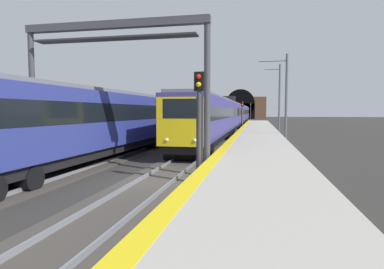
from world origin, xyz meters
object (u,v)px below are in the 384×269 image
at_px(overhead_signal_gantry, 114,58).
at_px(catenary_mast_far, 279,100).
at_px(train_adjacent_platform, 182,116).
at_px(railway_signal_mid, 242,113).
at_px(railway_signal_near, 199,119).
at_px(railway_signal_far, 251,110).
at_px(train_main_approaching, 234,114).
at_px(catenary_mast_near, 286,98).

height_order(overhead_signal_gantry, catenary_mast_far, catenary_mast_far).
distance_m(train_adjacent_platform, overhead_signal_gantry, 24.21).
bearing_deg(train_adjacent_platform, railway_signal_mid, 148.05).
xyz_separation_m(train_adjacent_platform, railway_signal_mid, (10.23, -6.79, 0.23)).
bearing_deg(railway_signal_mid, railway_signal_near, 0.00).
distance_m(railway_signal_near, railway_signal_mid, 35.69).
distance_m(overhead_signal_gantry, catenary_mast_far, 25.94).
bearing_deg(railway_signal_far, train_main_approaching, -2.25).
xyz_separation_m(train_adjacent_platform, railway_signal_near, (-25.45, -6.79, 0.27)).
bearing_deg(railway_signal_near, train_main_approaching, -177.64).
xyz_separation_m(train_main_approaching, catenary_mast_near, (-26.65, -6.40, 1.70)).
height_order(train_adjacent_platform, catenary_mast_far, catenary_mast_far).
relative_size(train_main_approaching, railway_signal_far, 14.14).
distance_m(railway_signal_mid, catenary_mast_near, 19.61).
bearing_deg(train_main_approaching, railway_signal_mid, 13.26).
distance_m(train_main_approaching, railway_signal_mid, 7.86).
bearing_deg(train_main_approaching, railway_signal_far, 177.85).
xyz_separation_m(railway_signal_near, catenary_mast_near, (16.68, -4.61, 1.41)).
distance_m(railway_signal_near, catenary_mast_far, 26.35).
relative_size(railway_signal_near, overhead_signal_gantry, 0.50).
relative_size(train_main_approaching, catenary_mast_far, 9.37).
height_order(railway_signal_mid, catenary_mast_near, catenary_mast_near).
distance_m(railway_signal_near, railway_signal_far, 88.93).
relative_size(railway_signal_far, catenary_mast_near, 0.70).
distance_m(railway_signal_mid, railway_signal_far, 53.24).
height_order(railway_signal_far, catenary_mast_far, catenary_mast_far).
bearing_deg(train_adjacent_platform, catenary_mast_far, 93.81).
bearing_deg(train_main_approaching, catenary_mast_far, 20.32).
xyz_separation_m(railway_signal_mid, overhead_signal_gantry, (-34.13, 4.29, 2.77)).
xyz_separation_m(train_main_approaching, train_adjacent_platform, (-17.88, 5.00, 0.02)).
bearing_deg(catenary_mast_near, catenary_mast_far, -0.14).
relative_size(railway_signal_near, railway_signal_far, 0.81).
bearing_deg(train_adjacent_platform, overhead_signal_gantry, 7.60).
relative_size(train_main_approaching, railway_signal_near, 17.37).
relative_size(overhead_signal_gantry, catenary_mast_far, 1.08).
distance_m(train_adjacent_platform, railway_signal_mid, 12.28).
xyz_separation_m(railway_signal_near, catenary_mast_far, (25.89, -4.64, 1.59)).
relative_size(railway_signal_far, overhead_signal_gantry, 0.61).
bearing_deg(overhead_signal_gantry, railway_signal_near, -109.95).
xyz_separation_m(railway_signal_far, catenary_mast_far, (-63.04, -4.64, 0.93)).
xyz_separation_m(train_main_approaching, railway_signal_far, (45.59, -1.79, 0.95)).
relative_size(railway_signal_near, railway_signal_mid, 1.02).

